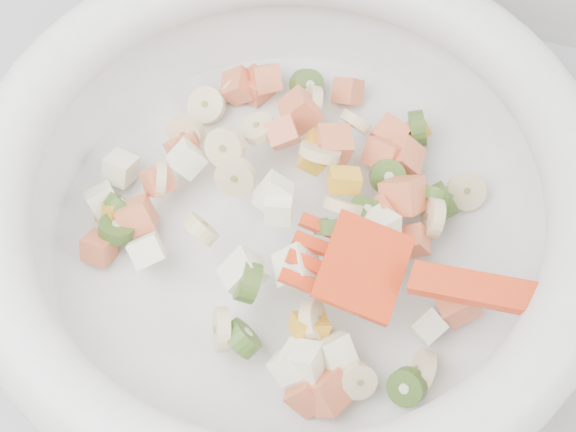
% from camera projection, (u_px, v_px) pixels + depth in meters
% --- Properties ---
extents(mixing_bowl, '(0.47, 0.40, 0.12)m').
position_uv_depth(mixing_bowl, '(289.00, 206.00, 0.56)').
color(mixing_bowl, white).
rests_on(mixing_bowl, counter).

